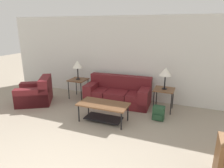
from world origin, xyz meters
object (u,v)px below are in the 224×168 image
at_px(table_lamp_left, 77,65).
at_px(backpack, 159,113).
at_px(side_table_right, 164,91).
at_px(armchair, 36,94).
at_px(table_lamp_right, 166,72).
at_px(couch, 118,94).
at_px(coffee_table, 103,108).
at_px(side_table_left, 78,81).

bearing_deg(table_lamp_left, backpack, -12.99).
relative_size(side_table_right, table_lamp_left, 1.05).
relative_size(armchair, side_table_right, 2.09).
bearing_deg(backpack, table_lamp_right, 87.92).
xyz_separation_m(side_table_right, table_lamp_left, (-2.73, -0.00, 0.54)).
height_order(couch, table_lamp_left, table_lamp_left).
xyz_separation_m(table_lamp_left, backpack, (2.71, -0.63, -0.94)).
relative_size(couch, coffee_table, 1.60).
bearing_deg(side_table_left, backpack, -12.99).
bearing_deg(couch, table_lamp_right, -2.04).
bearing_deg(table_lamp_right, table_lamp_left, 180.00).
height_order(side_table_left, table_lamp_left, table_lamp_left).
relative_size(side_table_left, side_table_right, 1.00).
bearing_deg(coffee_table, table_lamp_right, 43.81).
bearing_deg(table_lamp_right, couch, 177.96).
bearing_deg(side_table_right, table_lamp_left, -180.00).
bearing_deg(table_lamp_left, side_table_left, 90.00).
height_order(side_table_right, table_lamp_left, table_lamp_left).
distance_m(coffee_table, side_table_right, 1.79).
distance_m(armchair, table_lamp_left, 1.56).
height_order(table_lamp_left, backpack, table_lamp_left).
bearing_deg(side_table_right, coffee_table, -136.19).
xyz_separation_m(armchair, side_table_right, (3.73, 0.87, 0.28)).
xyz_separation_m(table_lamp_left, table_lamp_right, (2.73, 0.00, 0.00)).
height_order(couch, table_lamp_right, table_lamp_right).
relative_size(coffee_table, table_lamp_right, 2.05).
bearing_deg(armchair, couch, 21.27).
bearing_deg(side_table_left, couch, 2.05).
xyz_separation_m(armchair, side_table_left, (0.99, 0.87, 0.28)).
distance_m(coffee_table, side_table_left, 1.92).
bearing_deg(backpack, table_lamp_left, 167.01).
distance_m(coffee_table, table_lamp_right, 1.94).
xyz_separation_m(side_table_left, table_lamp_left, (0.00, -0.00, 0.54)).
distance_m(side_table_left, side_table_right, 2.73).
relative_size(couch, side_table_left, 3.14).
height_order(armchair, side_table_left, armchair).
height_order(side_table_left, table_lamp_right, table_lamp_right).
bearing_deg(couch, table_lamp_left, -177.95).
height_order(armchair, coffee_table, armchair).
distance_m(couch, table_lamp_left, 1.59).
bearing_deg(side_table_right, backpack, -92.08).
bearing_deg(couch, side_table_right, -2.04).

